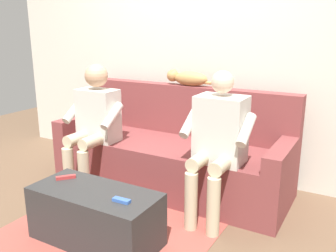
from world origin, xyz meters
TOP-DOWN VIEW (x-y plane):
  - ground_plane at (0.00, 0.60)m, footprint 8.00×8.00m
  - back_wall at (0.00, -0.64)m, footprint 4.77×0.06m
  - couch at (0.00, -0.12)m, footprint 2.22×0.79m
  - coffee_table at (0.00, 0.99)m, footprint 0.93×0.42m
  - person_left_seated at (-0.60, 0.24)m, footprint 0.53×0.51m
  - person_right_seated at (0.60, 0.27)m, footprint 0.53×0.49m
  - cat_on_backrest at (-0.02, -0.39)m, footprint 0.58×0.14m
  - remote_red at (0.32, 0.94)m, footprint 0.12×0.13m
  - remote_blue at (-0.27, 1.04)m, footprint 0.12×0.05m
  - floor_rug at (0.00, 0.85)m, footprint 1.49×1.54m

SIDE VIEW (x-z plane):
  - ground_plane at x=0.00m, z-range 0.00..0.00m
  - floor_rug at x=0.00m, z-range 0.00..0.01m
  - coffee_table at x=0.00m, z-range 0.00..0.39m
  - couch at x=0.00m, z-range -0.16..0.78m
  - remote_blue at x=-0.27m, z-range 0.39..0.42m
  - remote_red at x=0.32m, z-range 0.39..0.42m
  - person_right_seated at x=0.60m, z-range 0.08..1.25m
  - person_left_seated at x=-0.60m, z-range 0.08..1.26m
  - cat_on_backrest at x=-0.02m, z-range 0.94..1.09m
  - back_wall at x=0.00m, z-range 0.00..2.80m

